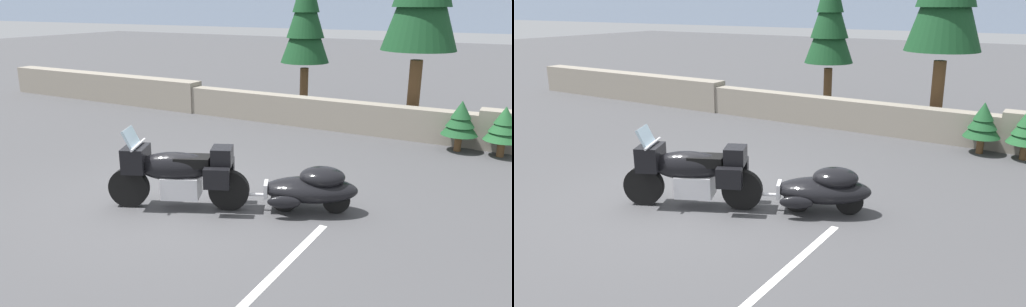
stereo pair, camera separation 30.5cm
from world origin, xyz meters
TOP-DOWN VIEW (x-y plane):
  - ground_plane at (0.00, 0.00)m, footprint 80.00×80.00m
  - stone_guard_wall at (-0.64, 6.07)m, footprint 24.00×0.59m
  - touring_motorcycle at (0.17, -0.20)m, footprint 2.16×1.31m
  - car_shaped_trailer at (2.13, 0.70)m, footprint 2.15×1.26m
  - pine_tree_far_right at (-1.31, 8.11)m, footprint 1.49×1.49m
  - pine_sapling_near at (3.66, 5.53)m, footprint 0.80×0.80m
  - pine_sapling_farther at (4.55, 5.52)m, footprint 0.79×0.79m
  - parking_stripe_marker at (2.51, -1.50)m, footprint 0.12×3.60m

SIDE VIEW (x-z plane):
  - ground_plane at x=0.00m, z-range 0.00..0.00m
  - parking_stripe_marker at x=2.51m, z-range 0.00..0.01m
  - car_shaped_trailer at x=2.13m, z-range 0.03..0.79m
  - stone_guard_wall at x=-0.64m, z-range -0.02..0.91m
  - touring_motorcycle at x=0.17m, z-range -0.04..1.29m
  - pine_sapling_farther at x=4.55m, z-range 0.14..1.26m
  - pine_sapling_near at x=3.66m, z-range 0.14..1.30m
  - pine_tree_far_right at x=-1.31m, z-range 0.57..5.07m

